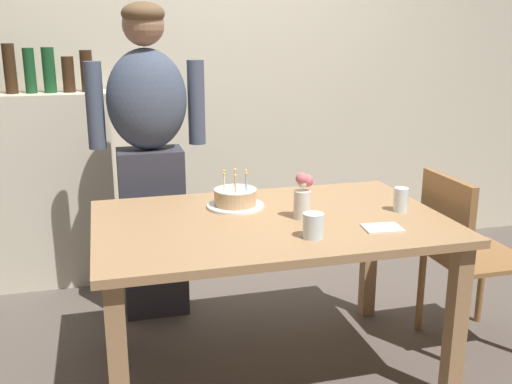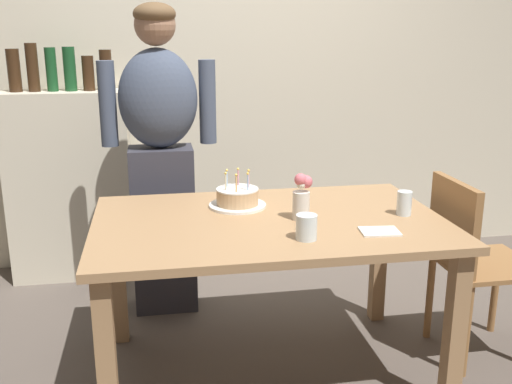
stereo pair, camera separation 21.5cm
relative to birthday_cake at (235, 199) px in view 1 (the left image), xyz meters
The scene contains 11 objects.
ground_plane 0.81m from the birthday_cake, 62.01° to the right, with size 10.00×10.00×0.00m, color #564C44.
back_wall 1.45m from the birthday_cake, 85.39° to the left, with size 5.20×0.10×2.60m, color beige.
dining_table 0.27m from the birthday_cake, 62.01° to the right, with size 1.50×0.96×0.74m.
birthday_cake is the anchor object (origin of this frame).
water_glass_near 0.52m from the birthday_cake, 67.27° to the right, with size 0.08×0.08×0.10m, color silver.
water_glass_far 0.75m from the birthday_cake, 19.56° to the right, with size 0.07×0.07×0.11m, color silver.
napkin_stack 0.68m from the birthday_cake, 41.57° to the right, with size 0.15×0.11×0.01m, color white.
flower_vase 0.34m from the birthday_cake, 44.02° to the right, with size 0.08×0.07×0.20m.
person_man_bearded 0.65m from the birthday_cake, 121.02° to the left, with size 0.61×0.27×1.66m.
dining_chair 1.12m from the birthday_cake, 11.51° to the right, with size 0.42×0.42×0.87m.
shelf_cabinet 1.45m from the birthday_cake, 128.38° to the left, with size 0.74×0.30×1.45m.
Camera 1 is at (-0.68, -2.31, 1.52)m, focal length 41.15 mm.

